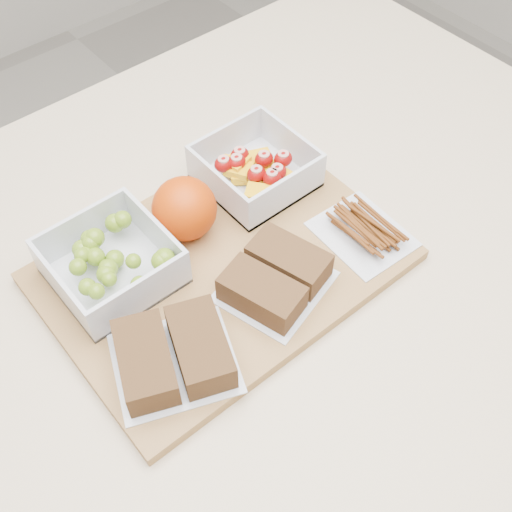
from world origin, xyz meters
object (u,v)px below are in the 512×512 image
object	(u,v)px
grape_container	(112,262)
sandwich_bag_center	(275,277)
cutting_board	(223,266)
orange	(184,209)
fruit_container	(255,170)
sandwich_bag_left	(173,355)
pretzel_bag	(363,228)

from	to	relation	value
grape_container	sandwich_bag_center	world-z (taller)	grape_container
cutting_board	sandwich_bag_center	size ratio (longest dim) A/B	2.84
orange	fruit_container	bearing A→B (deg)	5.05
cutting_board	sandwich_bag_left	distance (m)	0.15
cutting_board	orange	distance (m)	0.09
cutting_board	orange	world-z (taller)	orange
grape_container	sandwich_bag_left	distance (m)	0.15
cutting_board	fruit_container	world-z (taller)	fruit_container
grape_container	pretzel_bag	bearing A→B (deg)	-28.43
orange	sandwich_bag_center	xyz separation A→B (m)	(0.03, -0.14, -0.02)
sandwich_bag_left	sandwich_bag_center	xyz separation A→B (m)	(0.15, 0.01, -0.00)
grape_container	orange	distance (m)	0.11
grape_container	orange	xyz separation A→B (m)	(0.11, 0.00, 0.02)
fruit_container	pretzel_bag	bearing A→B (deg)	-74.80
cutting_board	fruit_container	distance (m)	0.15
grape_container	sandwich_bag_center	xyz separation A→B (m)	(0.14, -0.14, -0.01)
sandwich_bag_left	grape_container	bearing A→B (deg)	83.97
fruit_container	grape_container	bearing A→B (deg)	-177.16
grape_container	cutting_board	bearing A→B (deg)	-32.00
grape_container	sandwich_bag_center	size ratio (longest dim) A/B	0.91
cutting_board	orange	bearing A→B (deg)	92.70
grape_container	orange	size ratio (longest dim) A/B	1.67
cutting_board	grape_container	world-z (taller)	grape_container
orange	sandwich_bag_center	size ratio (longest dim) A/B	0.55
orange	pretzel_bag	size ratio (longest dim) A/B	0.66
sandwich_bag_left	sandwich_bag_center	size ratio (longest dim) A/B	1.11
cutting_board	pretzel_bag	size ratio (longest dim) A/B	3.43
grape_container	orange	bearing A→B (deg)	0.32
cutting_board	sandwich_bag_center	xyz separation A→B (m)	(0.03, -0.07, 0.03)
sandwich_bag_left	orange	bearing A→B (deg)	49.94
orange	sandwich_bag_left	xyz separation A→B (m)	(-0.12, -0.15, -0.02)
fruit_container	sandwich_bag_center	size ratio (longest dim) A/B	0.89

